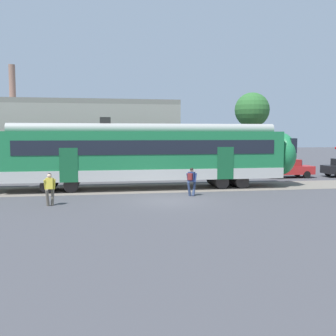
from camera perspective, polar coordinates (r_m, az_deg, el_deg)
The scene contains 7 objects.
ground_plane at distance 21.49m, azimuth 0.15°, elevation -4.78°, with size 160.00×160.00×0.00m, color #424247.
commuter_train at distance 26.50m, azimuth -21.71°, elevation 1.61°, with size 38.05×3.07×4.73m.
pedestrian_yellow at distance 20.78m, azimuth -16.77°, elevation -2.56°, with size 0.59×0.62×1.67m.
pedestrian_navy at distance 23.03m, azimuth 3.42°, elevation -1.65°, with size 0.67×0.52×1.67m.
parked_car_red at distance 34.36m, azimuth 17.04°, elevation -0.04°, with size 4.02×1.80×1.54m.
background_building at distance 33.81m, azimuth -13.08°, elevation 4.09°, with size 16.68×5.00×9.20m.
street_tree_right at distance 37.02m, azimuth 12.10°, elevation 8.16°, with size 3.16×3.16×7.42m.
Camera 1 is at (-3.67, -20.86, 3.62)m, focal length 42.00 mm.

